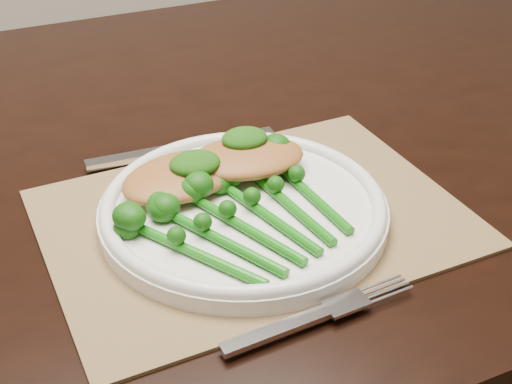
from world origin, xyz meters
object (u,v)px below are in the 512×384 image
object	(u,v)px
dinner_plate	(243,208)
broccolini_bundle	(256,221)
chicken_fillet_left	(181,177)
placemat	(254,218)
dining_table	(159,371)

from	to	relation	value
dinner_plate	broccolini_bundle	bearing A→B (deg)	-90.99
chicken_fillet_left	placemat	bearing A→B (deg)	-58.24
broccolini_bundle	dinner_plate	bearing A→B (deg)	65.45
dining_table	placemat	bearing A→B (deg)	-71.28
placemat	broccolini_bundle	bearing A→B (deg)	-113.03
broccolini_bundle	dining_table	bearing A→B (deg)	83.68
dining_table	chicken_fillet_left	bearing A→B (deg)	-85.75
chicken_fillet_left	broccolini_bundle	size ratio (longest dim) A/B	0.53
dinner_plate	chicken_fillet_left	xyz separation A→B (m)	(-0.05, 0.05, 0.02)
dinner_plate	chicken_fillet_left	bearing A→B (deg)	133.90
dinner_plate	chicken_fillet_left	world-z (taller)	chicken_fillet_left
dinner_plate	placemat	bearing A→B (deg)	-2.74
dining_table	dinner_plate	bearing A→B (deg)	-74.05
dining_table	broccolini_bundle	xyz separation A→B (m)	(0.07, -0.22, 0.40)
dining_table	placemat	world-z (taller)	placemat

